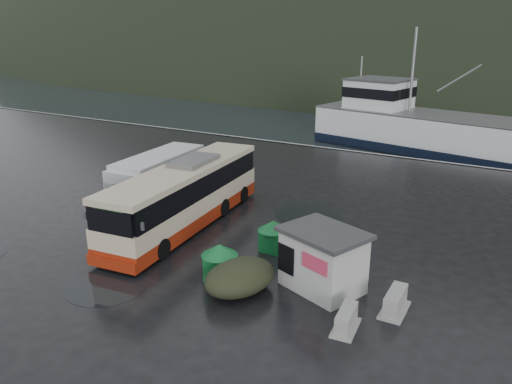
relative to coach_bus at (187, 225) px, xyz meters
The scene contains 14 objects.
ground 1.52m from the coach_bus, 59.77° to the right, with size 160.00×160.00×0.00m, color black.
harbor_water 108.69m from the coach_bus, 89.60° to the left, with size 300.00×180.00×0.02m, color black.
quay_edge 18.70m from the coach_bus, 87.66° to the left, with size 160.00×0.60×1.50m, color #999993.
coach_bus is the anchor object (origin of this frame).
white_van 3.74m from the coach_bus, 148.84° to the left, with size 2.26×6.58×2.75m, color silver, non-canonical shape.
waste_bin_left 5.80m from the coach_bus, 39.63° to the right, with size 1.02×1.02×1.42m, color #11642D, non-canonical shape.
waste_bin_right 5.05m from the coach_bus, ahead, with size 0.98×0.98×1.37m, color #11642D, non-canonical shape.
dome_tent 7.01m from the coach_bus, 36.35° to the right, with size 2.09×2.92×1.15m, color #272B1A, non-canonical shape.
ticket_kiosk 8.51m from the coach_bus, 16.75° to the right, with size 2.94×2.23×2.30m, color beige, non-canonical shape.
jersey_barrier_a 10.83m from the coach_bus, 24.63° to the right, with size 0.71×1.41×0.71m, color #999993, non-canonical shape.
jersey_barrier_b 8.21m from the coach_bus, 10.95° to the right, with size 0.79×1.58×0.79m, color #999993, non-canonical shape.
jersey_barrier_c 11.23m from the coach_bus, 13.89° to the right, with size 0.78×1.55×0.78m, color #999993, non-canonical shape.
fishing_trawler 28.29m from the coach_bus, 76.48° to the left, with size 26.65×5.84×10.66m, color silver, non-canonical shape.
puddles 2.20m from the coach_bus, 55.77° to the right, with size 13.12×14.20×0.01m.
Camera 1 is at (13.51, -16.53, 9.16)m, focal length 35.00 mm.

